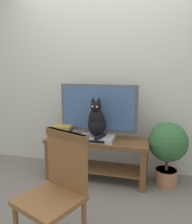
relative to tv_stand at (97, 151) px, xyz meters
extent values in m
plane|color=slate|center=(0.02, -0.61, -0.37)|extent=(12.00, 12.00, 0.00)
cube|color=#B7BCB2|center=(0.02, 0.45, 1.03)|extent=(7.00, 0.12, 2.80)
cube|color=brown|center=(0.00, 0.00, 0.14)|extent=(1.28, 0.43, 0.04)
cube|color=brown|center=(-0.59, -0.17, -0.13)|extent=(0.07, 0.07, 0.49)
cube|color=brown|center=(0.59, -0.17, -0.13)|extent=(0.07, 0.07, 0.49)
cube|color=brown|center=(-0.59, 0.17, -0.13)|extent=(0.07, 0.07, 0.49)
cube|color=brown|center=(0.59, 0.17, -0.13)|extent=(0.07, 0.07, 0.49)
cube|color=brown|center=(0.00, 0.00, -0.22)|extent=(1.18, 0.35, 0.02)
cube|color=#4C4C51|center=(0.00, 0.08, 0.18)|extent=(0.31, 0.20, 0.03)
cube|color=#4C4C51|center=(0.00, 0.08, 0.22)|extent=(0.06, 0.04, 0.05)
cube|color=#4C4C51|center=(0.00, 0.08, 0.54)|extent=(0.97, 0.05, 0.59)
cube|color=#385684|center=(0.00, 0.05, 0.54)|extent=(0.91, 0.01, 0.52)
sphere|color=#2672F2|center=(0.47, 0.05, 0.26)|extent=(0.01, 0.01, 0.01)
cube|color=#ADADB2|center=(0.01, -0.05, 0.19)|extent=(0.42, 0.28, 0.06)
cube|color=black|center=(0.01, -0.19, 0.19)|extent=(0.25, 0.01, 0.03)
ellipsoid|color=black|center=(0.01, -0.05, 0.35)|extent=(0.22, 0.27, 0.27)
ellipsoid|color=black|center=(0.01, -0.08, 0.44)|extent=(0.18, 0.17, 0.24)
sphere|color=black|center=(0.01, -0.10, 0.59)|extent=(0.13, 0.13, 0.13)
cone|color=black|center=(-0.02, -0.10, 0.67)|extent=(0.06, 0.06, 0.07)
cone|color=black|center=(0.05, -0.10, 0.67)|extent=(0.06, 0.06, 0.07)
sphere|color=#B2C64C|center=(-0.01, -0.16, 0.60)|extent=(0.02, 0.02, 0.02)
sphere|color=#B2C64C|center=(0.04, -0.16, 0.60)|extent=(0.02, 0.02, 0.02)
cylinder|color=black|center=(0.08, -0.14, 0.24)|extent=(0.10, 0.22, 0.04)
cylinder|color=brown|center=(-0.14, -1.01, -0.16)|extent=(0.04, 0.04, 0.42)
cylinder|color=brown|center=(0.20, -1.15, -0.16)|extent=(0.04, 0.04, 0.42)
cube|color=brown|center=(-0.04, -1.25, 0.07)|extent=(0.55, 0.55, 0.04)
cube|color=brown|center=(0.03, -1.07, 0.33)|extent=(0.39, 0.19, 0.48)
cube|color=brown|center=(0.03, -1.07, 0.54)|extent=(0.41, 0.20, 0.06)
cube|color=olive|center=(-0.46, -0.02, 0.18)|extent=(0.19, 0.18, 0.04)
cube|color=beige|center=(-0.44, -0.02, 0.22)|extent=(0.24, 0.17, 0.03)
cube|color=#2D2D33|center=(-0.45, -0.03, 0.25)|extent=(0.23, 0.18, 0.04)
cube|color=olive|center=(-0.45, -0.02, 0.29)|extent=(0.24, 0.17, 0.04)
cylinder|color=#9E6B4C|center=(0.85, 0.07, -0.28)|extent=(0.27, 0.27, 0.19)
cylinder|color=#332319|center=(0.85, 0.07, -0.19)|extent=(0.25, 0.25, 0.02)
cylinder|color=#4C3823|center=(0.85, 0.07, -0.10)|extent=(0.04, 0.04, 0.17)
sphere|color=#2D5B33|center=(0.85, 0.07, 0.17)|extent=(0.46, 0.46, 0.46)
camera|label=1|loc=(0.71, -2.71, 1.08)|focal=37.68mm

